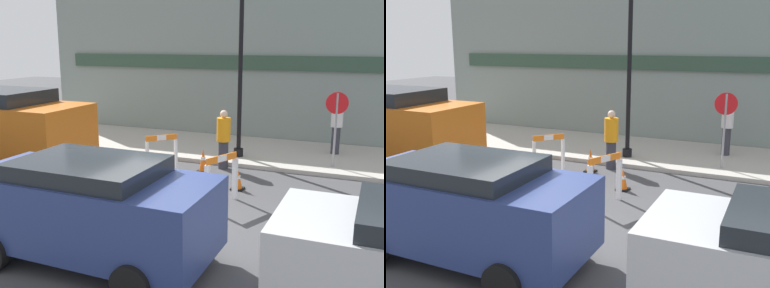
% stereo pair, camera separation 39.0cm
% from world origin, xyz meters
% --- Properties ---
extents(ground_plane, '(60.00, 60.00, 0.00)m').
position_xyz_m(ground_plane, '(0.00, 0.00, 0.00)').
color(ground_plane, '#424244').
extents(sidewalk_slab, '(18.00, 3.79, 0.12)m').
position_xyz_m(sidewalk_slab, '(0.00, 6.39, 0.06)').
color(sidewalk_slab, '#ADA89E').
rests_on(sidewalk_slab, ground_plane).
extents(storefront_facade, '(18.00, 0.22, 5.50)m').
position_xyz_m(storefront_facade, '(0.00, 8.36, 2.75)').
color(storefront_facade, gray).
rests_on(storefront_facade, ground_plane).
extents(streetlamp_post, '(0.44, 0.44, 5.06)m').
position_xyz_m(streetlamp_post, '(-0.04, 5.33, 3.37)').
color(streetlamp_post, black).
rests_on(streetlamp_post, sidewalk_slab).
extents(stop_sign, '(0.59, 0.17, 2.08)m').
position_xyz_m(stop_sign, '(2.74, 5.21, 1.52)').
color(stop_sign, gray).
rests_on(stop_sign, sidewalk_slab).
extents(barricade_0, '(0.50, 0.93, 1.11)m').
position_xyz_m(barricade_0, '(0.75, 1.52, 0.61)').
color(barricade_0, white).
rests_on(barricade_0, ground_plane).
extents(barricade_1, '(0.70, 0.73, 1.07)m').
position_xyz_m(barricade_1, '(-1.53, 3.14, 0.58)').
color(barricade_1, white).
rests_on(barricade_1, ground_plane).
extents(traffic_cone_0, '(0.30, 0.30, 0.54)m').
position_xyz_m(traffic_cone_0, '(-0.91, 0.67, 0.26)').
color(traffic_cone_0, black).
rests_on(traffic_cone_0, ground_plane).
extents(traffic_cone_1, '(0.30, 0.30, 0.66)m').
position_xyz_m(traffic_cone_1, '(-0.55, 3.72, 0.32)').
color(traffic_cone_1, black).
rests_on(traffic_cone_1, ground_plane).
extents(traffic_cone_2, '(0.30, 0.30, 0.54)m').
position_xyz_m(traffic_cone_2, '(0.79, 2.61, 0.26)').
color(traffic_cone_2, black).
rests_on(traffic_cone_2, ground_plane).
extents(traffic_cone_3, '(0.30, 0.30, 0.48)m').
position_xyz_m(traffic_cone_3, '(-1.94, 2.35, 0.23)').
color(traffic_cone_3, black).
rests_on(traffic_cone_3, ground_plane).
extents(traffic_cone_4, '(0.30, 0.30, 0.47)m').
position_xyz_m(traffic_cone_4, '(-2.09, 1.92, 0.22)').
color(traffic_cone_4, black).
rests_on(traffic_cone_4, ground_plane).
extents(person_worker, '(0.45, 0.45, 1.67)m').
position_xyz_m(person_worker, '(-0.15, 4.25, 0.89)').
color(person_worker, '#33333D').
rests_on(person_worker, ground_plane).
extents(person_pedestrian, '(0.46, 0.46, 1.77)m').
position_xyz_m(person_pedestrian, '(2.63, 6.80, 1.07)').
color(person_pedestrian, '#33333D').
rests_on(person_pedestrian, sidewalk_slab).
extents(parked_car_1, '(4.04, 1.96, 1.71)m').
position_xyz_m(parked_car_1, '(-0.30, -1.80, 0.96)').
color(parked_car_1, navy).
rests_on(parked_car_1, ground_plane).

